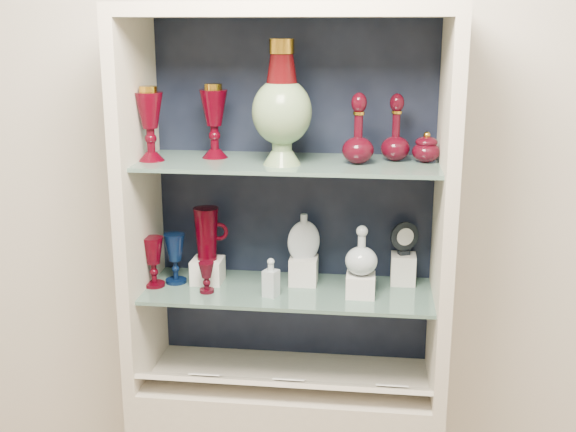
# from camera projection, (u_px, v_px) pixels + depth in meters

# --- Properties ---
(wall_back) EXTENTS (3.50, 0.02, 2.80)m
(wall_back) POSITION_uv_depth(u_px,v_px,m) (296.00, 171.00, 2.44)
(wall_back) COLOR white
(wall_back) RESTS_ON ground
(cabinet_back_panel) EXTENTS (0.98, 0.02, 1.15)m
(cabinet_back_panel) POSITION_uv_depth(u_px,v_px,m) (295.00, 194.00, 2.43)
(cabinet_back_panel) COLOR black
(cabinet_back_panel) RESTS_ON cabinet_base
(cabinet_side_left) EXTENTS (0.04, 0.40, 1.15)m
(cabinet_side_left) POSITION_uv_depth(u_px,v_px,m) (139.00, 204.00, 2.31)
(cabinet_side_left) COLOR beige
(cabinet_side_left) RESTS_ON cabinet_base
(cabinet_side_right) EXTENTS (0.04, 0.40, 1.15)m
(cabinet_side_right) POSITION_uv_depth(u_px,v_px,m) (444.00, 213.00, 2.19)
(cabinet_side_right) COLOR beige
(cabinet_side_right) RESTS_ON cabinet_base
(cabinet_top_cap) EXTENTS (1.00, 0.40, 0.04)m
(cabinet_top_cap) POSITION_uv_depth(u_px,v_px,m) (288.00, 10.00, 2.09)
(cabinet_top_cap) COLOR beige
(cabinet_top_cap) RESTS_ON cabinet_side_left
(shelf_lower) EXTENTS (0.92, 0.34, 0.01)m
(shelf_lower) POSITION_uv_depth(u_px,v_px,m) (289.00, 291.00, 2.34)
(shelf_lower) COLOR slate
(shelf_lower) RESTS_ON cabinet_side_left
(shelf_upper) EXTENTS (0.92, 0.34, 0.01)m
(shelf_upper) POSITION_uv_depth(u_px,v_px,m) (289.00, 163.00, 2.23)
(shelf_upper) COLOR slate
(shelf_upper) RESTS_ON cabinet_side_left
(label_ledge) EXTENTS (0.92, 0.17, 0.09)m
(label_ledge) POSITION_uv_depth(u_px,v_px,m) (284.00, 383.00, 2.28)
(label_ledge) COLOR beige
(label_ledge) RESTS_ON cabinet_base
(label_card_0) EXTENTS (0.10, 0.06, 0.03)m
(label_card_0) POSITION_uv_depth(u_px,v_px,m) (289.00, 379.00, 2.28)
(label_card_0) COLOR white
(label_card_0) RESTS_ON label_ledge
(label_card_1) EXTENTS (0.10, 0.06, 0.03)m
(label_card_1) POSITION_uv_depth(u_px,v_px,m) (206.00, 374.00, 2.31)
(label_card_1) COLOR white
(label_card_1) RESTS_ON label_ledge
(label_card_2) EXTENTS (0.10, 0.06, 0.03)m
(label_card_2) POSITION_uv_depth(u_px,v_px,m) (392.00, 385.00, 2.24)
(label_card_2) COLOR white
(label_card_2) RESTS_ON label_ledge
(pedestal_lamp_left) EXTENTS (0.10, 0.10, 0.23)m
(pedestal_lamp_left) POSITION_uv_depth(u_px,v_px,m) (150.00, 124.00, 2.21)
(pedestal_lamp_left) COLOR #47010E
(pedestal_lamp_left) RESTS_ON shelf_upper
(pedestal_lamp_right) EXTENTS (0.12, 0.12, 0.23)m
(pedestal_lamp_right) POSITION_uv_depth(u_px,v_px,m) (214.00, 121.00, 2.26)
(pedestal_lamp_right) COLOR #47010E
(pedestal_lamp_right) RESTS_ON shelf_upper
(enamel_urn) EXTENTS (0.23, 0.23, 0.37)m
(enamel_urn) POSITION_uv_depth(u_px,v_px,m) (282.00, 103.00, 2.14)
(enamel_urn) COLOR #0F4F2F
(enamel_urn) RESTS_ON shelf_upper
(ruby_decanter_a) EXTENTS (0.11, 0.11, 0.23)m
(ruby_decanter_a) POSITION_uv_depth(u_px,v_px,m) (396.00, 123.00, 2.21)
(ruby_decanter_a) COLOR #460713
(ruby_decanter_a) RESTS_ON shelf_upper
(ruby_decanter_b) EXTENTS (0.11, 0.11, 0.23)m
(ruby_decanter_b) POSITION_uv_depth(u_px,v_px,m) (358.00, 126.00, 2.16)
(ruby_decanter_b) COLOR #460713
(ruby_decanter_b) RESTS_ON shelf_upper
(lidded_bowl) EXTENTS (0.11, 0.11, 0.10)m
(lidded_bowl) POSITION_uv_depth(u_px,v_px,m) (426.00, 147.00, 2.20)
(lidded_bowl) COLOR #460713
(lidded_bowl) RESTS_ON shelf_upper
(cobalt_goblet) EXTENTS (0.08, 0.08, 0.17)m
(cobalt_goblet) POSITION_uv_depth(u_px,v_px,m) (175.00, 259.00, 2.38)
(cobalt_goblet) COLOR #08173B
(cobalt_goblet) RESTS_ON shelf_lower
(ruby_goblet_tall) EXTENTS (0.09, 0.09, 0.17)m
(ruby_goblet_tall) POSITION_uv_depth(u_px,v_px,m) (153.00, 262.00, 2.34)
(ruby_goblet_tall) COLOR #47010E
(ruby_goblet_tall) RESTS_ON shelf_lower
(ruby_goblet_small) EXTENTS (0.06, 0.06, 0.10)m
(ruby_goblet_small) POSITION_uv_depth(u_px,v_px,m) (206.00, 277.00, 2.30)
(ruby_goblet_small) COLOR #460713
(ruby_goblet_small) RESTS_ON shelf_lower
(riser_ruby_pitcher) EXTENTS (0.10, 0.10, 0.08)m
(riser_ruby_pitcher) POSITION_uv_depth(u_px,v_px,m) (208.00, 270.00, 2.39)
(riser_ruby_pitcher) COLOR silver
(riser_ruby_pitcher) RESTS_ON shelf_lower
(ruby_pitcher) EXTENTS (0.13, 0.09, 0.17)m
(ruby_pitcher) POSITION_uv_depth(u_px,v_px,m) (207.00, 234.00, 2.36)
(ruby_pitcher) COLOR #47010E
(ruby_pitcher) RESTS_ON riser_ruby_pitcher
(clear_square_bottle) EXTENTS (0.06, 0.06, 0.13)m
(clear_square_bottle) POSITION_uv_depth(u_px,v_px,m) (271.00, 277.00, 2.26)
(clear_square_bottle) COLOR #A6B7BF
(clear_square_bottle) RESTS_ON shelf_lower
(riser_flat_flask) EXTENTS (0.09, 0.09, 0.09)m
(riser_flat_flask) POSITION_uv_depth(u_px,v_px,m) (304.00, 270.00, 2.38)
(riser_flat_flask) COLOR silver
(riser_flat_flask) RESTS_ON shelf_lower
(flat_flask) EXTENTS (0.12, 0.08, 0.15)m
(flat_flask) POSITION_uv_depth(u_px,v_px,m) (304.00, 235.00, 2.35)
(flat_flask) COLOR silver
(flat_flask) RESTS_ON riser_flat_flask
(riser_clear_round_decanter) EXTENTS (0.09, 0.09, 0.07)m
(riser_clear_round_decanter) POSITION_uv_depth(u_px,v_px,m) (361.00, 285.00, 2.27)
(riser_clear_round_decanter) COLOR silver
(riser_clear_round_decanter) RESTS_ON shelf_lower
(clear_round_decanter) EXTENTS (0.13, 0.13, 0.15)m
(clear_round_decanter) POSITION_uv_depth(u_px,v_px,m) (361.00, 252.00, 2.24)
(clear_round_decanter) COLOR #A6B7BF
(clear_round_decanter) RESTS_ON riser_clear_round_decanter
(riser_cameo_medallion) EXTENTS (0.08, 0.08, 0.10)m
(riser_cameo_medallion) POSITION_uv_depth(u_px,v_px,m) (403.00, 269.00, 2.38)
(riser_cameo_medallion) COLOR silver
(riser_cameo_medallion) RESTS_ON shelf_lower
(cameo_medallion) EXTENTS (0.10, 0.07, 0.11)m
(cameo_medallion) POSITION_uv_depth(u_px,v_px,m) (404.00, 238.00, 2.35)
(cameo_medallion) COLOR black
(cameo_medallion) RESTS_ON riser_cameo_medallion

